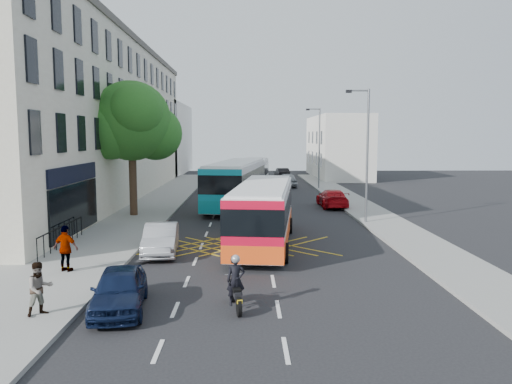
{
  "coord_description": "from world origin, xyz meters",
  "views": [
    {
      "loc": [
        -0.97,
        -17.97,
        5.33
      ],
      "look_at": [
        -0.45,
        10.14,
        2.2
      ],
      "focal_mm": 35.0,
      "sensor_mm": 36.0,
      "label": 1
    }
  ],
  "objects_px": {
    "distant_car_silver": "(287,180)",
    "distant_car_dark": "(282,173)",
    "street_tree": "(131,122)",
    "parked_car_silver": "(161,239)",
    "lamp_near": "(366,148)",
    "bus_mid": "(236,183)",
    "parked_car_blue": "(119,289)",
    "lamp_far": "(318,144)",
    "motorbike": "(236,284)",
    "pedestrian_far": "(66,248)",
    "bus_far": "(253,174)",
    "pedestrian_near": "(40,289)",
    "bus_near": "(263,213)",
    "distant_car_grey": "(261,178)",
    "red_hatchback": "(332,198)"
  },
  "relations": [
    {
      "from": "bus_near",
      "to": "parked_car_silver",
      "type": "bearing_deg",
      "value": -151.74
    },
    {
      "from": "street_tree",
      "to": "bus_mid",
      "type": "bearing_deg",
      "value": 33.31
    },
    {
      "from": "street_tree",
      "to": "red_hatchback",
      "type": "relative_size",
      "value": 1.87
    },
    {
      "from": "lamp_near",
      "to": "bus_mid",
      "type": "relative_size",
      "value": 0.64
    },
    {
      "from": "street_tree",
      "to": "distant_car_dark",
      "type": "xyz_separation_m",
      "value": [
        12.05,
        30.75,
        -5.63
      ]
    },
    {
      "from": "lamp_far",
      "to": "red_hatchback",
      "type": "distance_m",
      "value": 13.22
    },
    {
      "from": "lamp_near",
      "to": "parked_car_silver",
      "type": "height_order",
      "value": "lamp_near"
    },
    {
      "from": "lamp_near",
      "to": "parked_car_blue",
      "type": "height_order",
      "value": "lamp_near"
    },
    {
      "from": "motorbike",
      "to": "pedestrian_near",
      "type": "bearing_deg",
      "value": 178.37
    },
    {
      "from": "lamp_near",
      "to": "pedestrian_far",
      "type": "xyz_separation_m",
      "value": [
        -14.14,
        -11.02,
        -3.57
      ]
    },
    {
      "from": "lamp_near",
      "to": "distant_car_grey",
      "type": "xyz_separation_m",
      "value": [
        -5.52,
        27.57,
        -4.03
      ]
    },
    {
      "from": "bus_far",
      "to": "street_tree",
      "type": "bearing_deg",
      "value": -111.04
    },
    {
      "from": "bus_mid",
      "to": "parked_car_silver",
      "type": "height_order",
      "value": "bus_mid"
    },
    {
      "from": "street_tree",
      "to": "parked_car_silver",
      "type": "bearing_deg",
      "value": -71.06
    },
    {
      "from": "lamp_near",
      "to": "distant_car_silver",
      "type": "relative_size",
      "value": 1.84
    },
    {
      "from": "bus_far",
      "to": "motorbike",
      "type": "bearing_deg",
      "value": -86.3
    },
    {
      "from": "distant_car_grey",
      "to": "pedestrian_near",
      "type": "xyz_separation_m",
      "value": [
        -7.67,
        -43.35,
        0.35
      ]
    },
    {
      "from": "lamp_far",
      "to": "motorbike",
      "type": "distance_m",
      "value": 35.97
    },
    {
      "from": "motorbike",
      "to": "pedestrian_near",
      "type": "xyz_separation_m",
      "value": [
        -5.68,
        -0.81,
        0.13
      ]
    },
    {
      "from": "lamp_far",
      "to": "pedestrian_near",
      "type": "height_order",
      "value": "lamp_far"
    },
    {
      "from": "motorbike",
      "to": "pedestrian_near",
      "type": "relative_size",
      "value": 1.23
    },
    {
      "from": "lamp_far",
      "to": "pedestrian_far",
      "type": "xyz_separation_m",
      "value": [
        -14.14,
        -31.02,
        -3.57
      ]
    },
    {
      "from": "red_hatchback",
      "to": "distant_car_dark",
      "type": "xyz_separation_m",
      "value": [
        -1.96,
        26.32,
        -0.02
      ]
    },
    {
      "from": "pedestrian_near",
      "to": "pedestrian_far",
      "type": "relative_size",
      "value": 0.88
    },
    {
      "from": "bus_near",
      "to": "motorbike",
      "type": "relative_size",
      "value": 5.67
    },
    {
      "from": "bus_near",
      "to": "bus_far",
      "type": "bearing_deg",
      "value": 96.97
    },
    {
      "from": "distant_car_grey",
      "to": "parked_car_blue",
      "type": "bearing_deg",
      "value": -103.11
    },
    {
      "from": "bus_far",
      "to": "parked_car_blue",
      "type": "bearing_deg",
      "value": -92.2
    },
    {
      "from": "pedestrian_near",
      "to": "lamp_near",
      "type": "bearing_deg",
      "value": 7.31
    },
    {
      "from": "motorbike",
      "to": "distant_car_grey",
      "type": "relative_size",
      "value": 0.46
    },
    {
      "from": "distant_car_silver",
      "to": "distant_car_dark",
      "type": "distance_m",
      "value": 10.83
    },
    {
      "from": "motorbike",
      "to": "parked_car_silver",
      "type": "distance_m",
      "value": 8.24
    },
    {
      "from": "bus_far",
      "to": "pedestrian_far",
      "type": "xyz_separation_m",
      "value": [
        -7.61,
        -30.46,
        -0.56
      ]
    },
    {
      "from": "bus_near",
      "to": "bus_far",
      "type": "distance_m",
      "value": 25.1
    },
    {
      "from": "motorbike",
      "to": "distant_car_silver",
      "type": "height_order",
      "value": "motorbike"
    },
    {
      "from": "motorbike",
      "to": "pedestrian_far",
      "type": "distance_m",
      "value": 7.71
    },
    {
      "from": "bus_near",
      "to": "red_hatchback",
      "type": "relative_size",
      "value": 2.34
    },
    {
      "from": "parked_car_blue",
      "to": "lamp_far",
      "type": "bearing_deg",
      "value": 64.83
    },
    {
      "from": "lamp_far",
      "to": "distant_car_dark",
      "type": "relative_size",
      "value": 1.98
    },
    {
      "from": "parked_car_blue",
      "to": "pedestrian_near",
      "type": "relative_size",
      "value": 2.46
    },
    {
      "from": "parked_car_silver",
      "to": "distant_car_grey",
      "type": "relative_size",
      "value": 0.99
    },
    {
      "from": "pedestrian_near",
      "to": "distant_car_grey",
      "type": "bearing_deg",
      "value": 37.18
    },
    {
      "from": "bus_near",
      "to": "distant_car_dark",
      "type": "bearing_deg",
      "value": 91.2
    },
    {
      "from": "street_tree",
      "to": "parked_car_silver",
      "type": "xyz_separation_m",
      "value": [
        3.61,
        -10.52,
        -5.61
      ]
    },
    {
      "from": "bus_mid",
      "to": "distant_car_dark",
      "type": "distance_m",
      "value": 26.87
    },
    {
      "from": "bus_mid",
      "to": "pedestrian_near",
      "type": "bearing_deg",
      "value": -94.05
    },
    {
      "from": "distant_car_silver",
      "to": "pedestrian_far",
      "type": "xyz_separation_m",
      "value": [
        -11.28,
        -33.9,
        0.31
      ]
    },
    {
      "from": "parked_car_silver",
      "to": "distant_car_silver",
      "type": "relative_size",
      "value": 0.95
    },
    {
      "from": "parked_car_silver",
      "to": "distant_car_silver",
      "type": "distance_m",
      "value": 31.53
    },
    {
      "from": "lamp_far",
      "to": "distant_car_grey",
      "type": "height_order",
      "value": "lamp_far"
    }
  ]
}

